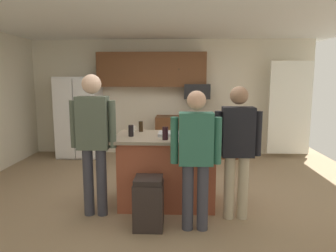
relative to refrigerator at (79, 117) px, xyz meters
name	(u,v)px	position (x,y,z in m)	size (l,w,h in m)	color
floor	(164,197)	(2.00, -2.38, -0.88)	(7.04, 7.04, 0.00)	#937A5B
ceiling	(163,14)	(2.00, -2.38, 1.72)	(7.04, 7.04, 0.00)	white
back_wall	(170,97)	(2.00, 0.42, 0.42)	(6.40, 0.10, 2.60)	beige
french_door_window_panel	(290,108)	(4.60, 0.02, 0.22)	(0.90, 0.06, 2.00)	white
cabinet_run_upper	(152,70)	(1.60, 0.22, 1.04)	(2.40, 0.38, 0.75)	brown
cabinet_run_lower	(196,136)	(2.60, 0.10, -0.43)	(1.80, 0.63, 0.90)	brown
refrigerator	(79,117)	(0.00, 0.00, 0.00)	(0.89, 0.76, 1.77)	white
microwave_over_range	(197,91)	(2.60, 0.12, 0.57)	(0.56, 0.40, 0.32)	black
kitchen_island	(167,169)	(2.06, -2.60, -0.40)	(1.40, 0.93, 0.96)	#9E4C33
person_guest_by_door	(237,144)	(2.93, -3.05, 0.06)	(0.57, 0.22, 1.65)	tan
person_guest_left	(196,152)	(2.42, -3.37, 0.04)	(0.57, 0.22, 1.61)	#383842
person_elder_center	(93,135)	(1.16, -3.02, 0.16)	(0.57, 0.24, 1.79)	#383842
glass_pilsner	(165,133)	(2.05, -2.89, 0.16)	(0.08, 0.08, 0.17)	black
glass_dark_ale	(141,126)	(1.66, -2.29, 0.16)	(0.06, 0.06, 0.15)	black
mug_ceramic_white	(132,129)	(1.54, -2.37, 0.13)	(0.12, 0.08, 0.11)	white
tumbler_amber	(193,132)	(2.41, -2.79, 0.16)	(0.07, 0.07, 0.17)	black
mug_blue_stoneware	(202,129)	(2.55, -2.35, 0.13)	(0.12, 0.08, 0.11)	#4C6B99
glass_short_whisky	(131,131)	(1.58, -2.68, 0.16)	(0.07, 0.07, 0.15)	black
serving_tray	(175,134)	(2.16, -2.59, 0.10)	(0.44, 0.30, 0.04)	#B7B7BC
trash_bin	(149,203)	(1.88, -3.34, -0.58)	(0.34, 0.34, 0.61)	black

